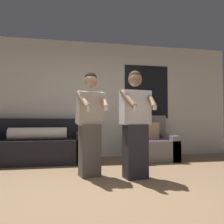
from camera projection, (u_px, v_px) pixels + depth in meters
ground_plane at (114, 195)px, 2.46m from camera, size 14.00×14.00×0.00m
wall_back at (94, 99)px, 5.14m from camera, size 6.87×0.07×2.70m
couch at (39, 146)px, 4.43m from camera, size 2.04×0.86×0.89m
armchair at (151, 145)px, 4.82m from camera, size 0.90×0.93×0.96m
person_left at (90, 123)px, 3.33m from camera, size 0.48×0.56×1.59m
person_right at (135, 124)px, 3.23m from camera, size 0.49×0.51×1.59m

